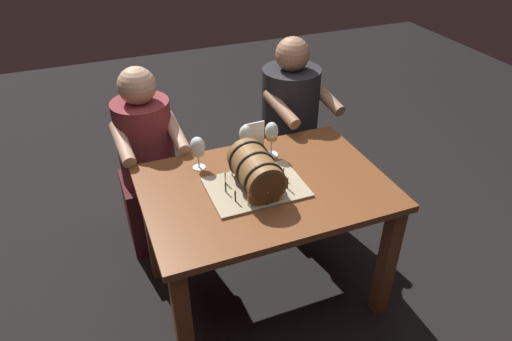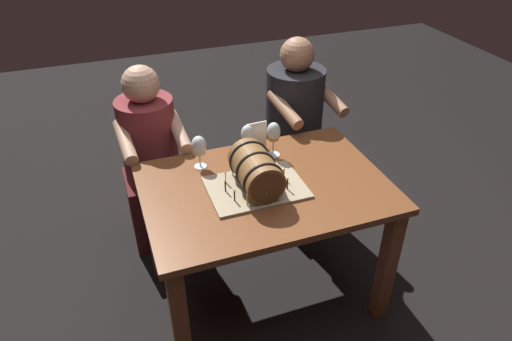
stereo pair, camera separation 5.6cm
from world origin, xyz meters
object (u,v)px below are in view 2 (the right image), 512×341
(person_seated_left, at_px, (153,168))
(wine_glass_red, at_px, (247,136))
(wine_glass_white, at_px, (199,147))
(wine_glass_amber, at_px, (274,133))
(menu_card, at_px, (257,136))
(dining_table, at_px, (265,206))
(person_seated_right, at_px, (293,136))
(barrel_cake, at_px, (256,172))

(person_seated_left, bearing_deg, wine_glass_red, -39.98)
(wine_glass_white, height_order, person_seated_left, person_seated_left)
(wine_glass_amber, bearing_deg, menu_card, 127.81)
(dining_table, bearing_deg, person_seated_left, 123.73)
(wine_glass_amber, bearing_deg, person_seated_left, 143.34)
(dining_table, height_order, wine_glass_amber, wine_glass_amber)
(person_seated_left, relative_size, person_seated_right, 0.96)
(wine_glass_red, bearing_deg, barrel_cake, -101.50)
(dining_table, relative_size, menu_card, 7.18)
(dining_table, height_order, wine_glass_white, wine_glass_white)
(wine_glass_amber, distance_m, person_seated_left, 0.80)
(barrel_cake, relative_size, person_seated_right, 0.38)
(wine_glass_red, bearing_deg, person_seated_left, 140.02)
(wine_glass_red, bearing_deg, person_seated_right, 41.21)
(wine_glass_white, relative_size, menu_card, 1.08)
(wine_glass_amber, height_order, wine_glass_white, wine_glass_amber)
(barrel_cake, distance_m, menu_card, 0.35)
(wine_glass_red, bearing_deg, wine_glass_amber, -21.61)
(wine_glass_red, height_order, wine_glass_white, wine_glass_white)
(dining_table, distance_m, wine_glass_white, 0.43)
(person_seated_right, bearing_deg, wine_glass_red, -138.79)
(wine_glass_amber, xyz_separation_m, person_seated_left, (-0.58, 0.43, -0.35))
(wine_glass_red, distance_m, person_seated_right, 0.65)
(dining_table, distance_m, person_seated_right, 0.80)
(wine_glass_red, relative_size, wine_glass_amber, 0.91)
(dining_table, height_order, person_seated_right, person_seated_right)
(barrel_cake, distance_m, person_seated_right, 0.88)
(dining_table, distance_m, person_seated_left, 0.80)
(dining_table, relative_size, person_seated_left, 1.02)
(person_seated_right, bearing_deg, person_seated_left, -179.97)
(menu_card, distance_m, person_seated_right, 0.57)
(wine_glass_white, relative_size, person_seated_left, 0.15)
(menu_card, bearing_deg, wine_glass_red, -156.39)
(wine_glass_red, xyz_separation_m, person_seated_right, (0.43, 0.38, -0.29))
(menu_card, height_order, person_seated_left, person_seated_left)
(wine_glass_white, distance_m, person_seated_left, 0.56)
(wine_glass_red, height_order, wine_glass_amber, wine_glass_amber)
(person_seated_right, bearing_deg, dining_table, -123.75)
(wine_glass_white, xyz_separation_m, person_seated_right, (0.69, 0.41, -0.29))
(barrel_cake, relative_size, wine_glass_red, 2.60)
(person_seated_left, bearing_deg, wine_glass_white, -64.42)
(wine_glass_white, height_order, person_seated_right, person_seated_right)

